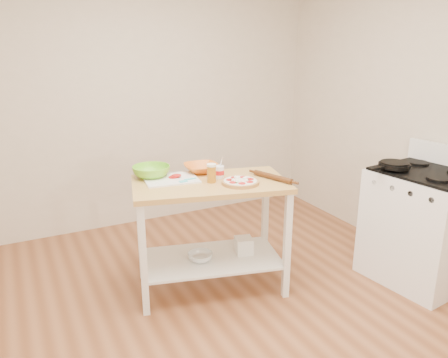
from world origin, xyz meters
TOP-DOWN VIEW (x-y plane):
  - room_shell at (0.00, 0.00)m, footprint 4.04×4.54m
  - prep_island at (0.08, 0.63)m, footprint 1.29×0.90m
  - gas_stove at (1.67, -0.02)m, footprint 0.72×0.82m
  - skillet at (1.47, 0.15)m, footprint 0.39×0.25m
  - pizza at (0.26, 0.48)m, footprint 0.28×0.28m
  - cutting_board at (-0.17, 0.81)m, footprint 0.44×0.35m
  - spatula at (-0.08, 0.70)m, footprint 0.15×0.06m
  - knife at (-0.19, 0.94)m, footprint 0.27×0.04m
  - orange_bowl at (0.13, 0.90)m, footprint 0.30×0.30m
  - green_bowl at (-0.28, 0.94)m, footprint 0.31×0.31m
  - beer_pint at (0.09, 0.61)m, footprint 0.07×0.07m
  - yogurt_tub at (0.18, 0.68)m, footprint 0.08×0.08m
  - rolling_pin at (0.54, 0.46)m, footprint 0.15×0.35m
  - shelf_glass_bowl at (-0.01, 0.63)m, footprint 0.25×0.25m
  - shelf_bin at (0.36, 0.58)m, footprint 0.16×0.16m

SIDE VIEW (x-z plane):
  - shelf_glass_bowl at x=-0.01m, z-range 0.26..0.32m
  - shelf_bin at x=0.36m, z-range 0.26..0.39m
  - gas_stove at x=1.67m, z-range -0.08..1.03m
  - prep_island at x=0.08m, z-range 0.20..1.10m
  - cutting_board at x=-0.17m, z-range 0.89..0.93m
  - spatula at x=-0.08m, z-range 0.91..0.92m
  - pizza at x=0.26m, z-range 0.89..0.94m
  - knife at x=-0.19m, z-range 0.91..0.92m
  - rolling_pin at x=0.54m, z-range 0.90..0.94m
  - orange_bowl at x=0.13m, z-range 0.90..0.97m
  - green_bowl at x=-0.28m, z-range 0.90..0.99m
  - yogurt_tub at x=0.18m, z-range 0.86..1.04m
  - beer_pint at x=0.09m, z-range 0.90..1.04m
  - skillet at x=1.47m, z-range 0.96..0.99m
  - room_shell at x=0.00m, z-range -0.02..2.72m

